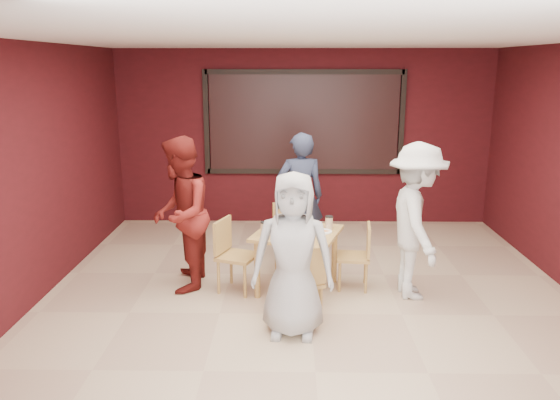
{
  "coord_description": "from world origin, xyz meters",
  "views": [
    {
      "loc": [
        -0.23,
        -5.29,
        2.56
      ],
      "look_at": [
        -0.33,
        0.65,
        1.08
      ],
      "focal_mm": 35.0,
      "sensor_mm": 36.0,
      "label": 1
    }
  ],
  "objects_px": {
    "chair_right": "(359,253)",
    "chair_back": "(291,232)",
    "diner_front": "(293,255)",
    "chair_front": "(303,279)",
    "diner_back": "(300,196)",
    "dining_table": "(297,239)",
    "diner_left": "(180,214)",
    "diner_right": "(416,221)",
    "chair_left": "(232,251)"
  },
  "relations": [
    {
      "from": "chair_right",
      "to": "chair_back",
      "type": "bearing_deg",
      "value": 141.4
    },
    {
      "from": "chair_back",
      "to": "diner_front",
      "type": "distance_m",
      "value": 1.78
    },
    {
      "from": "chair_front",
      "to": "diner_front",
      "type": "xyz_separation_m",
      "value": [
        -0.1,
        -0.24,
        0.34
      ]
    },
    {
      "from": "chair_front",
      "to": "diner_back",
      "type": "height_order",
      "value": "diner_back"
    },
    {
      "from": "dining_table",
      "to": "chair_front",
      "type": "xyz_separation_m",
      "value": [
        0.05,
        -0.82,
        -0.16
      ]
    },
    {
      "from": "dining_table",
      "to": "chair_back",
      "type": "distance_m",
      "value": 0.71
    },
    {
      "from": "chair_back",
      "to": "diner_back",
      "type": "distance_m",
      "value": 0.58
    },
    {
      "from": "diner_front",
      "to": "diner_left",
      "type": "bearing_deg",
      "value": 143.19
    },
    {
      "from": "chair_front",
      "to": "diner_left",
      "type": "distance_m",
      "value": 1.69
    },
    {
      "from": "chair_front",
      "to": "diner_front",
      "type": "relative_size",
      "value": 0.51
    },
    {
      "from": "chair_front",
      "to": "diner_right",
      "type": "relative_size",
      "value": 0.47
    },
    {
      "from": "chair_left",
      "to": "diner_back",
      "type": "xyz_separation_m",
      "value": [
        0.81,
        1.13,
        0.37
      ]
    },
    {
      "from": "dining_table",
      "to": "diner_left",
      "type": "distance_m",
      "value": 1.36
    },
    {
      "from": "chair_front",
      "to": "diner_right",
      "type": "bearing_deg",
      "value": 28.48
    },
    {
      "from": "dining_table",
      "to": "chair_left",
      "type": "bearing_deg",
      "value": -178.84
    },
    {
      "from": "diner_front",
      "to": "chair_left",
      "type": "bearing_deg",
      "value": 127.78
    },
    {
      "from": "dining_table",
      "to": "diner_back",
      "type": "bearing_deg",
      "value": 87.19
    },
    {
      "from": "chair_back",
      "to": "diner_left",
      "type": "xyz_separation_m",
      "value": [
        -1.26,
        -0.65,
        0.41
      ]
    },
    {
      "from": "chair_front",
      "to": "chair_right",
      "type": "distance_m",
      "value": 1.11
    },
    {
      "from": "chair_right",
      "to": "dining_table",
      "type": "bearing_deg",
      "value": -175.01
    },
    {
      "from": "chair_front",
      "to": "chair_right",
      "type": "bearing_deg",
      "value": 52.64
    },
    {
      "from": "chair_right",
      "to": "diner_right",
      "type": "height_order",
      "value": "diner_right"
    },
    {
      "from": "diner_front",
      "to": "diner_right",
      "type": "distance_m",
      "value": 1.65
    },
    {
      "from": "diner_back",
      "to": "diner_left",
      "type": "bearing_deg",
      "value": 31.1
    },
    {
      "from": "diner_right",
      "to": "chair_right",
      "type": "bearing_deg",
      "value": 69.77
    },
    {
      "from": "chair_right",
      "to": "diner_left",
      "type": "distance_m",
      "value": 2.11
    },
    {
      "from": "chair_left",
      "to": "diner_front",
      "type": "distance_m",
      "value": 1.3
    },
    {
      "from": "chair_left",
      "to": "diner_left",
      "type": "relative_size",
      "value": 0.47
    },
    {
      "from": "chair_right",
      "to": "chair_front",
      "type": "bearing_deg",
      "value": -127.36
    },
    {
      "from": "diner_front",
      "to": "diner_right",
      "type": "relative_size",
      "value": 0.92
    },
    {
      "from": "chair_back",
      "to": "chair_left",
      "type": "bearing_deg",
      "value": -133.56
    },
    {
      "from": "diner_back",
      "to": "diner_left",
      "type": "relative_size",
      "value": 0.96
    },
    {
      "from": "chair_back",
      "to": "diner_left",
      "type": "distance_m",
      "value": 1.48
    },
    {
      "from": "chair_left",
      "to": "chair_right",
      "type": "height_order",
      "value": "chair_left"
    },
    {
      "from": "chair_left",
      "to": "diner_right",
      "type": "bearing_deg",
      "value": -3.24
    },
    {
      "from": "chair_back",
      "to": "diner_front",
      "type": "bearing_deg",
      "value": -89.4
    },
    {
      "from": "dining_table",
      "to": "chair_right",
      "type": "height_order",
      "value": "dining_table"
    },
    {
      "from": "diner_left",
      "to": "dining_table",
      "type": "bearing_deg",
      "value": 85.29
    },
    {
      "from": "dining_table",
      "to": "diner_front",
      "type": "bearing_deg",
      "value": -93.04
    },
    {
      "from": "chair_front",
      "to": "diner_back",
      "type": "distance_m",
      "value": 1.97
    },
    {
      "from": "chair_front",
      "to": "diner_front",
      "type": "bearing_deg",
      "value": -113.33
    },
    {
      "from": "chair_back",
      "to": "diner_front",
      "type": "xyz_separation_m",
      "value": [
        0.02,
        -1.75,
        0.32
      ]
    },
    {
      "from": "dining_table",
      "to": "diner_front",
      "type": "distance_m",
      "value": 1.08
    },
    {
      "from": "chair_front",
      "to": "diner_left",
      "type": "bearing_deg",
      "value": 147.93
    },
    {
      "from": "chair_right",
      "to": "diner_front",
      "type": "relative_size",
      "value": 0.48
    },
    {
      "from": "chair_front",
      "to": "chair_left",
      "type": "xyz_separation_m",
      "value": [
        -0.8,
        0.8,
        0.01
      ]
    },
    {
      "from": "chair_front",
      "to": "diner_front",
      "type": "distance_m",
      "value": 0.43
    },
    {
      "from": "chair_back",
      "to": "chair_right",
      "type": "bearing_deg",
      "value": -38.6
    },
    {
      "from": "dining_table",
      "to": "chair_back",
      "type": "height_order",
      "value": "dining_table"
    },
    {
      "from": "dining_table",
      "to": "diner_right",
      "type": "height_order",
      "value": "diner_right"
    }
  ]
}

